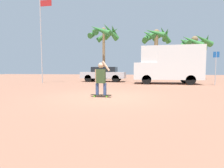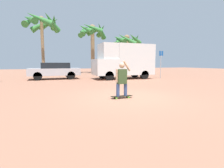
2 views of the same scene
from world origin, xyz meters
name	(u,v)px [view 1 (image 1 of 2)]	position (x,y,z in m)	size (l,w,h in m)	color
ground_plane	(108,97)	(0.00, 0.00, 0.00)	(80.00, 80.00, 0.00)	#A36B51
skateboard	(101,95)	(-0.29, -0.07, 0.08)	(0.91, 0.24, 0.09)	black
person_skateboarder	(101,77)	(-0.29, -0.07, 0.87)	(0.66, 0.23, 1.47)	#384C7A
camper_van	(169,64)	(3.59, 8.20, 1.70)	(5.50, 2.16, 3.16)	black
parked_car_silver	(104,74)	(-2.52, 10.05, 0.80)	(4.44, 1.87, 1.49)	black
palm_tree_near_van	(194,44)	(7.77, 16.87, 4.54)	(4.14, 4.39, 5.73)	#8E704C
palm_tree_center_background	(156,38)	(3.11, 18.58, 5.78)	(4.32, 4.29, 7.13)	#8E704C
palm_tree_far_left	(104,34)	(-3.45, 14.36, 5.73)	(4.13, 4.10, 6.82)	#8E704C
flagpole	(42,35)	(-7.48, 7.06, 4.30)	(1.16, 0.12, 7.54)	#B7B7BC
street_sign	(216,64)	(6.97, 7.37, 1.65)	(0.44, 0.06, 2.58)	#B7B7BC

